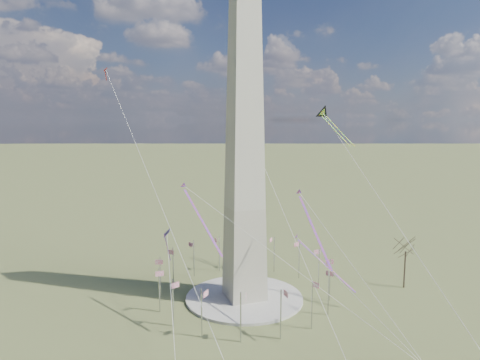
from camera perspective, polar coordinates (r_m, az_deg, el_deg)
name	(u,v)px	position (r m, az deg, el deg)	size (l,w,h in m)	color
ground	(244,299)	(136.88, 0.58, -15.55)	(2000.00, 2000.00, 0.00)	#535A2D
plaza	(244,297)	(136.72, 0.58, -15.40)	(36.00, 36.00, 0.80)	#B5B0A5
washington_monument	(245,143)	(125.66, 0.61, 4.93)	(15.56, 15.56, 100.00)	#BAAE9C
flagpole_ring	(244,276)	(134.14, 0.59, -12.70)	(54.40, 54.40, 13.00)	#B5B8BB
tree_near	(406,249)	(150.68, 21.24, -8.54)	(10.57, 10.57, 18.50)	#4C3C2E
kite_delta_black	(325,115)	(155.47, 11.22, 8.47)	(7.12, 17.17, 14.01)	black
kite_diamond_purple	(167,236)	(130.43, -9.71, -7.38)	(2.39, 3.53, 10.45)	navy
kite_streamer_left	(309,217)	(114.47, 9.17, -4.85)	(4.33, 23.04, 15.84)	#D54321
kite_streamer_mid	(196,208)	(115.52, -5.94, -3.79)	(5.93, 22.58, 15.66)	#D54321
kite_streamer_right	(316,256)	(135.14, 10.14, -9.93)	(12.04, 18.39, 14.32)	#D54321
kite_small_red	(106,71)	(150.84, -17.49, 13.72)	(1.10, 1.83, 4.31)	red
kite_small_white	(234,98)	(171.00, -0.74, 10.93)	(1.33, 1.57, 4.21)	white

